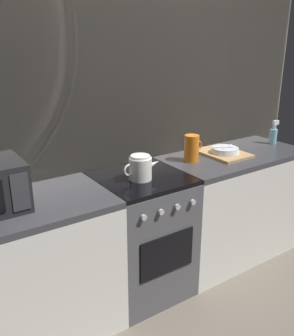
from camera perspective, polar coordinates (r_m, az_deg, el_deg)
The scene contains 9 objects.
ground_plane at distance 2.99m, azimuth -0.79°, elevation -17.61°, with size 8.00×8.00×0.00m, color #6B6054.
back_wall at distance 2.72m, azimuth -4.69°, elevation 6.67°, with size 3.60×0.05×2.40m.
counter_left at distance 2.44m, azimuth -19.44°, elevation -15.45°, with size 1.20×0.60×0.90m.
stove_unit at distance 2.74m, azimuth -0.82°, elevation -10.11°, with size 0.60×0.63×0.90m.
counter_right at distance 3.26m, azimuth 12.53°, elevation -5.44°, with size 1.20×0.60×0.90m.
kettle at distance 2.47m, azimuth -0.99°, elevation 0.05°, with size 0.28×0.15×0.17m.
pitcher at distance 2.85m, azimuth 6.78°, elevation 3.01°, with size 0.16×0.11×0.20m.
dish_pile at distance 3.05m, azimuth 11.57°, elevation 2.41°, with size 0.30×0.40×0.07m.
spray_bottle at distance 3.47m, azimuth 18.59°, elevation 4.80°, with size 0.08×0.06×0.20m.
Camera 1 is at (-1.31, -1.99, 1.81)m, focal length 40.27 mm.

